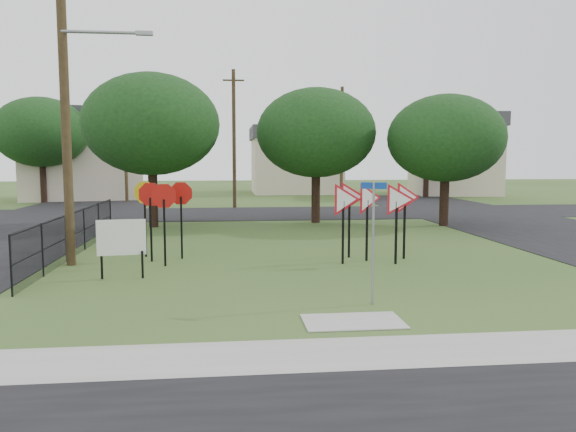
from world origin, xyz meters
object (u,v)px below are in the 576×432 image
object	(u,v)px
street_name_sign	(373,234)
info_board	(121,240)
stop_sign_cluster	(160,203)
yield_sign_cluster	(372,202)

from	to	relation	value
street_name_sign	info_board	size ratio (longest dim) A/B	1.69
street_name_sign	info_board	bearing A→B (deg)	150.96
stop_sign_cluster	yield_sign_cluster	size ratio (longest dim) A/B	0.78
street_name_sign	yield_sign_cluster	distance (m)	5.43
yield_sign_cluster	info_board	world-z (taller)	yield_sign_cluster
yield_sign_cluster	info_board	size ratio (longest dim) A/B	2.01
street_name_sign	info_board	xyz separation A→B (m)	(-6.10, 3.39, -0.52)
stop_sign_cluster	info_board	world-z (taller)	stop_sign_cluster
street_name_sign	info_board	distance (m)	7.00
stop_sign_cluster	yield_sign_cluster	bearing A→B (deg)	-6.59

